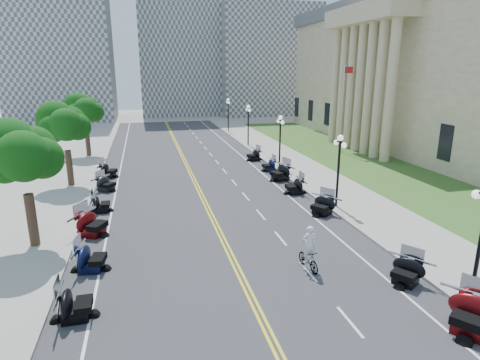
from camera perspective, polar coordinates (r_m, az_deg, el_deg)
ground at (r=22.25m, az=-2.12°, el=-9.09°), size 160.00×160.00×0.00m
road at (r=31.50m, az=-5.74°, el=-1.69°), size 16.00×90.00×0.01m
centerline_yellow_a at (r=31.48m, az=-5.95°, el=-1.69°), size 0.12×90.00×0.00m
centerline_yellow_b at (r=31.51m, az=-5.52°, el=-1.66°), size 0.12×90.00×0.00m
edge_line_north at (r=32.91m, az=5.36°, el=-0.91°), size 0.12×90.00×0.00m
edge_line_south at (r=31.35m, az=-17.41°, el=-2.41°), size 0.12×90.00×0.00m
lane_dash_4 at (r=16.62m, az=15.35°, el=-18.85°), size 0.12×2.00×0.00m
lane_dash_5 at (r=19.68m, az=9.69°, el=-12.73°), size 0.12×2.00×0.00m
lane_dash_6 at (r=23.03m, az=5.79°, el=-8.25°), size 0.12×2.00×0.00m
lane_dash_7 at (r=26.55m, az=2.96°, el=-4.91°), size 0.12×2.00×0.00m
lane_dash_8 at (r=30.20m, az=0.82°, el=-2.35°), size 0.12×2.00×0.00m
lane_dash_9 at (r=33.93m, az=-0.85°, el=-0.35°), size 0.12×2.00×0.00m
lane_dash_10 at (r=37.71m, az=-2.18°, el=1.26°), size 0.12×2.00×0.00m
lane_dash_11 at (r=41.53m, az=-3.28°, el=2.57°), size 0.12×2.00×0.00m
lane_dash_12 at (r=45.38m, az=-4.18°, el=3.66°), size 0.12×2.00×0.00m
lane_dash_13 at (r=49.26m, az=-4.95°, el=4.57°), size 0.12×2.00×0.00m
lane_dash_14 at (r=53.16m, az=-5.61°, el=5.35°), size 0.12×2.00×0.00m
lane_dash_15 at (r=57.06m, az=-6.18°, el=6.03°), size 0.12×2.00×0.00m
lane_dash_16 at (r=60.99m, az=-6.67°, el=6.62°), size 0.12×2.00×0.00m
lane_dash_17 at (r=64.92m, az=-7.11°, el=7.13°), size 0.12×2.00×0.00m
lane_dash_18 at (r=68.86m, az=-7.50°, el=7.59°), size 0.12×2.00×0.00m
lane_dash_19 at (r=72.80m, az=-7.84°, el=7.99°), size 0.12×2.00×0.00m
sidewalk_north at (r=34.41m, az=11.85°, el=-0.35°), size 5.00×90.00×0.15m
sidewalk_south at (r=31.92m, az=-24.77°, el=-2.71°), size 5.00×90.00×0.15m
lawn at (r=44.46m, az=15.68°, el=2.92°), size 9.00×60.00×0.10m
civic_building at (r=55.17m, az=27.96°, el=13.34°), size 26.00×51.00×17.80m
distant_block_a at (r=83.15m, az=-24.31°, el=16.71°), size 18.00×14.00×26.00m
distant_block_b at (r=88.41m, az=-8.80°, el=18.98°), size 16.00×12.00×30.00m
distant_block_c at (r=88.75m, az=3.64°, el=16.52°), size 20.00×14.00×22.00m
street_lamp_1 at (r=18.48m, az=30.95°, el=-7.90°), size 0.50×1.20×4.90m
street_lamp_2 at (r=27.75m, az=13.79°, el=1.15°), size 0.50×1.20×4.90m
street_lamp_3 at (r=38.56m, az=5.70°, el=5.44°), size 0.50×1.20×4.90m
street_lamp_4 at (r=49.92m, az=1.17°, el=7.78°), size 0.50×1.20×4.90m
street_lamp_5 at (r=61.52m, az=-1.69°, el=9.22°), size 0.50×1.20×4.90m
flagpole at (r=47.45m, az=14.31°, el=9.83°), size 1.10×0.20×10.00m
tree_2 at (r=23.13m, az=-28.44°, el=2.38°), size 4.80×4.80×9.20m
tree_3 at (r=34.69m, az=-23.62°, el=6.72°), size 4.80×4.80×9.20m
tree_4 at (r=46.48m, az=-21.20°, el=8.86°), size 4.80×4.80×9.20m
motorcycle_n_3 at (r=17.28m, az=30.16°, el=-16.12°), size 3.12×3.12×1.57m
motorcycle_n_4 at (r=19.62m, az=22.60°, el=-11.78°), size 2.56×2.56×1.29m
motorcycle_n_6 at (r=26.85m, az=11.63°, el=-3.45°), size 2.73×2.73×1.38m
motorcycle_n_7 at (r=30.96m, az=7.78°, el=-0.74°), size 2.00×2.00×1.37m
motorcycle_n_8 at (r=34.55m, az=5.74°, el=1.19°), size 2.73×2.73×1.56m
motorcycle_n_9 at (r=37.76m, az=4.16°, el=2.20°), size 1.93×1.93×1.25m
motorcycle_n_10 at (r=42.07m, az=1.98°, el=3.65°), size 2.21×2.21×1.31m
motorcycle_s_4 at (r=17.12m, az=-22.45°, el=-15.82°), size 1.98×1.98×1.35m
motorcycle_s_5 at (r=20.49m, az=-20.46°, el=-10.21°), size 2.28×2.28×1.40m
motorcycle_s_6 at (r=24.56m, az=-20.34°, el=-5.71°), size 3.02×3.02×1.55m
motorcycle_s_7 at (r=28.37m, az=-19.21°, el=-3.12°), size 1.79×1.79×1.25m
motorcycle_s_8 at (r=33.14m, az=-18.52°, el=-0.40°), size 2.59×2.59×1.30m
motorcycle_s_9 at (r=37.24m, az=-18.23°, el=1.40°), size 2.51×2.51×1.40m
bicycle at (r=19.69m, az=9.68°, el=-11.08°), size 0.73×1.76×1.03m
cyclist_rider at (r=19.09m, az=9.88°, el=-7.17°), size 0.68×0.45×1.87m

